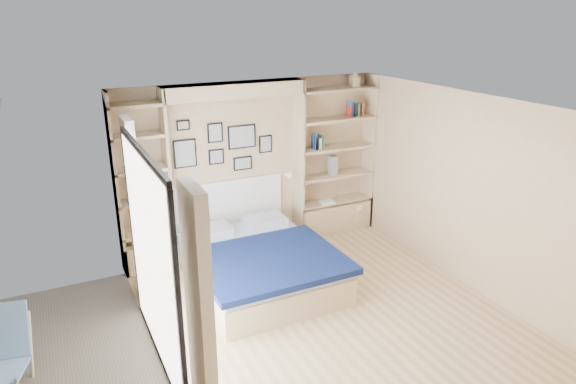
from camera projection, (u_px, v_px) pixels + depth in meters
name	position (u px, v px, depth m)	size (l,w,h in m)	color
ground	(325.00, 312.00, 6.17)	(4.50, 4.50, 0.00)	tan
room_shell	(246.00, 194.00, 6.93)	(4.50, 4.50, 4.50)	tan
bed	(258.00, 263.00, 6.75)	(1.78, 2.34, 1.07)	tan
photo_gallery	(222.00, 145.00, 7.32)	(1.48, 0.02, 0.82)	black
reading_lamps	(239.00, 182.00, 7.37)	(1.92, 0.12, 0.15)	silver
shelf_decor	(326.00, 130.00, 7.83)	(3.52, 0.23, 2.03)	#A51E1E
deck_chair	(1.00, 353.00, 4.84)	(0.61, 0.85, 0.78)	tan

